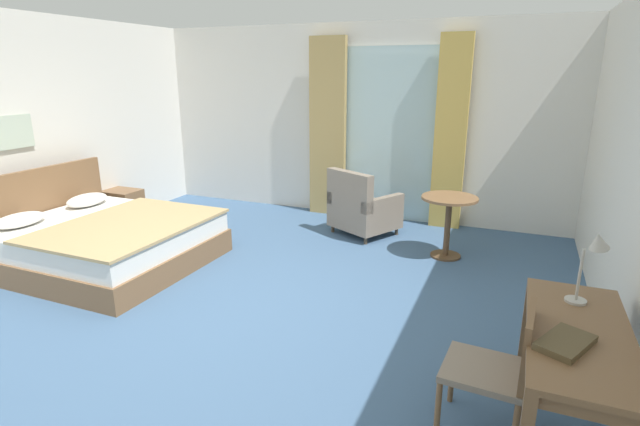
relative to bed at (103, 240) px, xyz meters
The scene contains 14 objects.
ground 2.02m from the bed, 13.93° to the right, with size 6.85×7.60×0.10m, color #426084.
wall_back 3.79m from the bed, 57.75° to the left, with size 6.45×0.12×2.78m, color silver.
balcony_glass_door 3.99m from the bed, 50.29° to the left, with size 1.34×0.02×2.45m, color silver.
curtain_panel_left 3.45m from the bed, 61.13° to the left, with size 0.55×0.10×2.59m, color tan.
curtain_panel_right 4.55m from the bed, 40.58° to the left, with size 0.42×0.10×2.59m, color tan.
bed is the anchor object (origin of this frame).
nightstand 1.58m from the bed, 126.38° to the left, with size 0.50×0.39×0.49m.
writing_desk 4.81m from the bed, 13.39° to the right, with size 0.54×1.31×0.75m.
desk_chair 4.44m from the bed, 15.35° to the right, with size 0.49×0.46×0.85m.
desk_lamp 4.85m from the bed, ahead, with size 0.22×0.22×0.45m.
closed_book 4.79m from the bed, 16.00° to the right, with size 0.19×0.33×0.04m, color brown.
armchair_by_window 3.19m from the bed, 41.30° to the left, with size 0.99×0.97×0.89m.
round_cafe_table 3.96m from the bed, 25.50° to the left, with size 0.64×0.64×0.73m.
framed_picture 1.64m from the bed, behind, with size 0.03×0.45×0.38m.
Camera 1 is at (2.33, -3.35, 2.11)m, focal length 27.23 mm.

